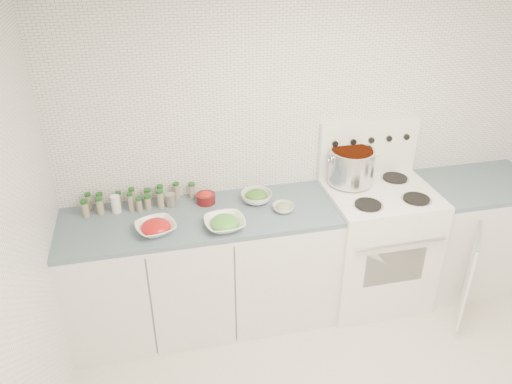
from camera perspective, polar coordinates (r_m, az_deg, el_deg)
name	(u,v)px	position (r m, az deg, el deg)	size (l,w,h in m)	color
room_walls	(416,206)	(2.26, 17.86, -1.53)	(3.54, 3.04, 2.52)	white
counter_left	(203,270)	(3.61, -6.07, -8.82)	(1.85, 0.62, 0.90)	white
stove	(374,241)	(3.89, 13.37, -5.48)	(0.76, 0.70, 1.36)	white
counter_right	(470,233)	(4.31, 23.23, -4.30)	(0.89, 0.94, 0.90)	white
stock_pot	(351,165)	(3.66, 10.84, 3.06)	(0.35, 0.32, 0.25)	silver
bowl_tomato	(156,227)	(3.21, -11.39, -3.97)	(0.31, 0.31, 0.08)	white
bowl_snowpea	(225,223)	(3.19, -3.59, -3.55)	(0.28, 0.28, 0.09)	white
bowl_broccoli	(257,196)	(3.47, 0.06, -0.51)	(0.27, 0.27, 0.09)	white
bowl_zucchini	(283,207)	(3.37, 3.16, -1.77)	(0.16, 0.16, 0.06)	white
bowl_pepper	(206,198)	(3.48, -5.76, -0.63)	(0.13, 0.13, 0.08)	#520E10
salt_canister	(116,204)	(3.47, -15.72, -1.34)	(0.06, 0.06, 0.12)	white
tin_can	(171,200)	(3.46, -9.69, -0.92)	(0.07, 0.07, 0.09)	gray
spice_cluster	(135,199)	(3.49, -13.69, -0.81)	(0.76, 0.15, 0.14)	gray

